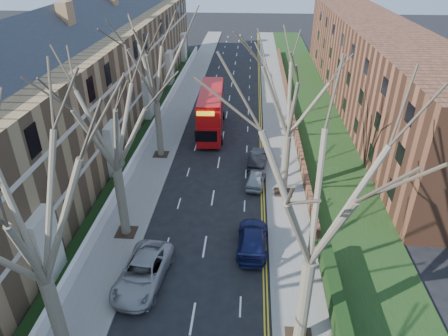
# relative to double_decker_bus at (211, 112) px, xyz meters

# --- Properties ---
(pavement_left) EXTENTS (3.00, 102.00, 0.12)m
(pavement_left) POSITION_rel_double_decker_bus_xyz_m (-4.61, 4.66, -2.12)
(pavement_left) COLOR slate
(pavement_left) RESTS_ON ground
(pavement_right) EXTENTS (3.00, 102.00, 0.12)m
(pavement_right) POSITION_rel_double_decker_bus_xyz_m (7.39, 4.66, -2.12)
(pavement_right) COLOR slate
(pavement_right) RESTS_ON ground
(terrace_left) EXTENTS (9.70, 78.00, 13.60)m
(terrace_left) POSITION_rel_double_decker_bus_xyz_m (-12.25, -3.34, 3.35)
(terrace_left) COLOR #8F6D49
(terrace_left) RESTS_ON ground
(flats_right) EXTENTS (13.97, 54.00, 10.00)m
(flats_right) POSITION_rel_double_decker_bus_xyz_m (18.86, 8.66, 2.81)
(flats_right) COLOR brown
(flats_right) RESTS_ON ground
(front_wall_left) EXTENTS (0.30, 78.00, 1.00)m
(front_wall_left) POSITION_rel_double_decker_bus_xyz_m (-6.26, -3.34, -1.56)
(front_wall_left) COLOR white
(front_wall_left) RESTS_ON ground
(grass_verge_right) EXTENTS (6.00, 102.00, 0.06)m
(grass_verge_right) POSITION_rel_double_decker_bus_xyz_m (11.89, 4.66, -2.03)
(grass_verge_right) COLOR #193413
(grass_verge_right) RESTS_ON ground
(tree_left_mid) EXTENTS (10.50, 10.50, 14.71)m
(tree_left_mid) POSITION_rel_double_decker_bus_xyz_m (-4.31, -28.34, 7.38)
(tree_left_mid) COLOR brown
(tree_left_mid) RESTS_ON ground
(tree_left_far) EXTENTS (10.15, 10.15, 14.22)m
(tree_left_far) POSITION_rel_double_decker_bus_xyz_m (-4.31, -18.34, 7.06)
(tree_left_far) COLOR brown
(tree_left_far) RESTS_ON ground
(tree_left_dist) EXTENTS (10.50, 10.50, 14.71)m
(tree_left_dist) POSITION_rel_double_decker_bus_xyz_m (-4.31, -6.34, 7.38)
(tree_left_dist) COLOR brown
(tree_left_dist) RESTS_ON ground
(tree_right_mid) EXTENTS (10.50, 10.50, 14.71)m
(tree_right_mid) POSITION_rel_double_decker_bus_xyz_m (7.09, -26.34, 7.38)
(tree_right_mid) COLOR brown
(tree_right_mid) RESTS_ON ground
(tree_right_far) EXTENTS (10.15, 10.15, 14.22)m
(tree_right_far) POSITION_rel_double_decker_bus_xyz_m (7.09, -12.34, 7.07)
(tree_right_far) COLOR brown
(tree_right_far) RESTS_ON ground
(double_decker_bus) EXTENTS (3.03, 10.66, 4.43)m
(double_decker_bus) POSITION_rel_double_decker_bus_xyz_m (0.00, 0.00, 0.00)
(double_decker_bus) COLOR #AF0C0E
(double_decker_bus) RESTS_ON ground
(car_left_far) EXTENTS (3.16, 5.78, 1.54)m
(car_left_far) POSITION_rel_double_decker_bus_xyz_m (-1.94, -22.83, -1.41)
(car_left_far) COLOR #9A9BA0
(car_left_far) RESTS_ON ground
(car_right_near) EXTENTS (2.13, 4.94, 1.42)m
(car_right_near) POSITION_rel_double_decker_bus_xyz_m (4.63, -19.16, -1.47)
(car_right_near) COLOR #151B4B
(car_right_near) RESTS_ON ground
(car_right_mid) EXTENTS (1.97, 3.89, 1.27)m
(car_right_mid) POSITION_rel_double_decker_bus_xyz_m (4.89, -11.04, -1.54)
(car_right_mid) COLOR #92969A
(car_right_mid) RESTS_ON ground
(car_right_far) EXTENTS (2.03, 4.49, 1.43)m
(car_right_far) POSITION_rel_double_decker_bus_xyz_m (5.09, -7.61, -1.46)
(car_right_far) COLOR black
(car_right_far) RESTS_ON ground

